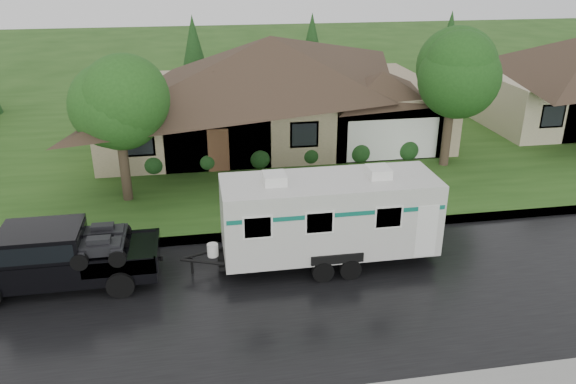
% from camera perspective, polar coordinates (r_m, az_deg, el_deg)
% --- Properties ---
extents(ground, '(140.00, 140.00, 0.00)m').
position_cam_1_polar(ground, '(19.20, -1.65, -7.55)').
color(ground, '#244917').
rests_on(ground, ground).
extents(road, '(140.00, 8.00, 0.01)m').
position_cam_1_polar(road, '(17.53, -0.69, -10.82)').
color(road, black).
rests_on(road, ground).
extents(curb, '(140.00, 0.50, 0.15)m').
position_cam_1_polar(curb, '(21.12, -2.53, -4.30)').
color(curb, gray).
rests_on(curb, ground).
extents(lawn, '(140.00, 26.00, 0.15)m').
position_cam_1_polar(lawn, '(32.91, -5.41, 5.83)').
color(lawn, '#244917').
rests_on(lawn, ground).
extents(house_main, '(19.44, 10.80, 6.90)m').
position_cam_1_polar(house_main, '(31.17, -1.19, 11.63)').
color(house_main, gray).
rests_on(house_main, lawn).
extents(tree_left_green, '(3.59, 3.59, 5.95)m').
position_cam_1_polar(tree_left_green, '(23.54, -16.99, 8.56)').
color(tree_left_green, '#382B1E').
rests_on(tree_left_green, lawn).
extents(tree_right_green, '(3.98, 3.98, 6.58)m').
position_cam_1_polar(tree_right_green, '(27.69, 16.52, 11.63)').
color(tree_right_green, '#382B1E').
rests_on(tree_right_green, lawn).
extents(shrub_row, '(13.60, 1.00, 1.00)m').
position_cam_1_polar(shrub_row, '(27.58, -0.32, 3.75)').
color(shrub_row, '#143814').
rests_on(shrub_row, lawn).
extents(pickup_truck, '(6.08, 2.31, 2.03)m').
position_cam_1_polar(pickup_truck, '(19.10, -22.65, -5.95)').
color(pickup_truck, black).
rests_on(pickup_truck, ground).
extents(travel_trailer, '(7.49, 2.63, 3.36)m').
position_cam_1_polar(travel_trailer, '(18.70, 4.19, -2.31)').
color(travel_trailer, silver).
rests_on(travel_trailer, ground).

